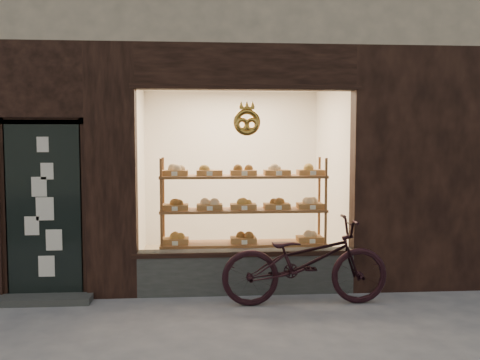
{
  "coord_description": "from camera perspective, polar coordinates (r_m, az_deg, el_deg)",
  "views": [
    {
      "loc": [
        -0.13,
        -4.49,
        1.94
      ],
      "look_at": [
        0.36,
        2.0,
        1.45
      ],
      "focal_mm": 40.0,
      "sensor_mm": 36.0,
      "label": 1
    }
  ],
  "objects": [
    {
      "name": "display_shelf",
      "position": [
        7.14,
        0.35,
        -4.1
      ],
      "size": [
        2.2,
        0.45,
        1.7
      ],
      "color": "brown",
      "rests_on": "ground"
    },
    {
      "name": "bicycle",
      "position": [
        6.38,
        6.95,
        -8.59
      ],
      "size": [
        1.96,
        0.7,
        1.03
      ],
      "primitive_type": "imported",
      "rotation": [
        0.0,
        0.0,
        1.58
      ],
      "color": "black",
      "rests_on": "ground"
    }
  ]
}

